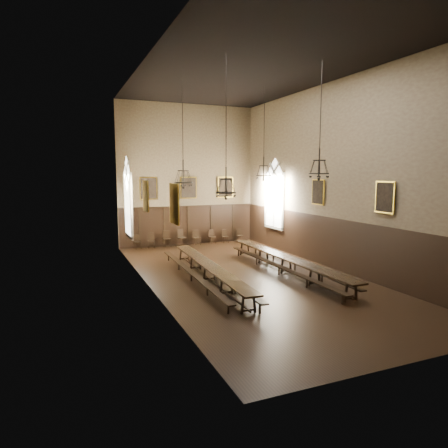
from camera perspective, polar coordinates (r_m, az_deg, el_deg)
floor at (r=18.29m, az=3.51°, el=-7.53°), size 9.00×18.00×0.02m
ceiling at (r=18.19m, az=3.75°, el=21.10°), size 9.00×18.00×0.02m
wall_back at (r=26.07m, az=-5.20°, el=6.95°), size 9.00×0.02×9.00m
wall_front at (r=10.38m, az=26.23°, el=5.52°), size 9.00×0.02×9.00m
wall_left at (r=16.20m, az=-10.94°, el=6.56°), size 0.02×18.00×9.00m
wall_right at (r=20.08m, az=15.34°, el=6.58°), size 0.02×18.00×9.00m
wainscot_panelling at (r=18.01m, az=3.54°, el=-3.65°), size 9.00×18.00×2.50m
table_left at (r=17.45m, az=-2.14°, el=-6.97°), size 1.07×9.50×0.74m
table_right at (r=19.01m, az=8.87°, el=-5.79°), size 0.72×9.98×0.78m
bench_left_outer at (r=17.49m, az=-4.69°, el=-7.29°), size 0.53×9.42×0.42m
bench_left_inner at (r=17.82m, az=-1.06°, el=-6.92°), size 0.90×10.10×0.45m
bench_right_inner at (r=18.65m, az=7.86°, el=-6.37°), size 0.31×9.75×0.44m
bench_right_outer at (r=19.44m, az=10.09°, el=-5.85°), size 0.71×9.79×0.44m
chair_0 at (r=25.18m, az=-12.26°, el=-2.90°), size 0.45×0.45×0.87m
chair_1 at (r=25.30m, az=-10.36°, el=-2.76°), size 0.46×0.46×0.93m
chair_2 at (r=25.63m, az=-8.13°, el=-2.53°), size 0.45×0.45×1.01m
chair_3 at (r=25.84m, az=-6.02°, el=-2.40°), size 0.58×0.58×1.03m
chair_4 at (r=26.10m, az=-3.92°, el=-2.33°), size 0.47×0.47×0.96m
chair_5 at (r=26.52m, az=-1.72°, el=-2.19°), size 0.46×0.46×0.90m
chair_6 at (r=26.80m, az=0.13°, el=-2.11°), size 0.39×0.39×0.87m
chair_7 at (r=27.27m, az=2.25°, el=-1.96°), size 0.38×0.38×0.86m
chandelier_back_left at (r=19.01m, az=-5.84°, el=6.89°), size 0.86×0.86×4.94m
chandelier_back_right at (r=20.80m, az=5.68°, el=7.79°), size 0.79×0.79×4.62m
chandelier_front_left at (r=15.05m, az=0.30°, el=5.96°), size 0.78×0.78×5.20m
chandelier_front_right at (r=16.45m, az=13.43°, el=8.10°), size 0.81×0.81×4.50m
portrait_back_0 at (r=25.30m, az=-10.74°, el=5.02°), size 1.10×0.12×1.40m
portrait_back_1 at (r=25.96m, az=-5.10°, el=5.18°), size 1.10×0.12×1.40m
portrait_back_2 at (r=26.86m, az=0.22°, el=5.29°), size 1.10×0.12×1.40m
portrait_left_0 at (r=17.24m, az=-11.13°, el=3.94°), size 0.12×1.00×1.30m
portrait_left_1 at (r=12.87m, az=-7.11°, el=2.88°), size 0.12×1.00×1.30m
portrait_right_0 at (r=20.82m, az=13.29°, el=4.46°), size 0.12×1.00×1.30m
portrait_right_1 at (r=17.38m, az=22.00°, el=3.57°), size 0.12×1.00×1.30m
window_right at (r=24.65m, az=7.23°, el=4.34°), size 0.20×2.20×4.60m
window_left at (r=21.67m, az=-13.62°, el=3.77°), size 0.20×2.20×4.60m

